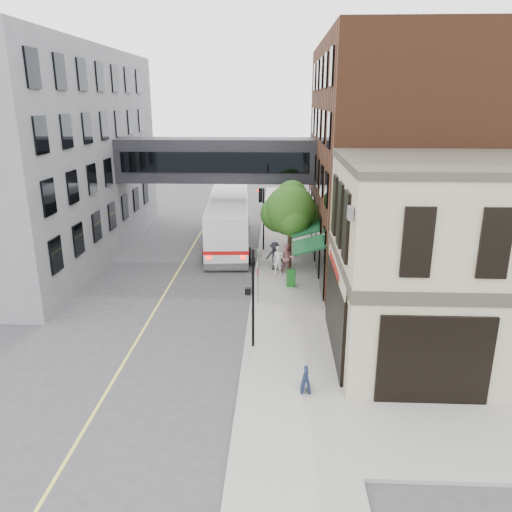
# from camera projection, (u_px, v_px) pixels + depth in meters

# --- Properties ---
(ground) EXTENTS (120.00, 120.00, 0.00)m
(ground) POSITION_uv_depth(u_px,v_px,m) (241.00, 372.00, 20.34)
(ground) COLOR #38383A
(ground) RESTS_ON ground
(sidewalk_main) EXTENTS (4.00, 60.00, 0.15)m
(sidewalk_main) POSITION_uv_depth(u_px,v_px,m) (286.00, 263.00, 33.58)
(sidewalk_main) COLOR gray
(sidewalk_main) RESTS_ON ground
(corner_building) EXTENTS (10.19, 8.12, 8.45)m
(corner_building) POSITION_uv_depth(u_px,v_px,m) (460.00, 262.00, 20.60)
(corner_building) COLOR tan
(corner_building) RESTS_ON ground
(brick_building) EXTENTS (13.76, 18.00, 14.00)m
(brick_building) POSITION_uv_depth(u_px,v_px,m) (411.00, 159.00, 32.12)
(brick_building) COLOR #492717
(brick_building) RESTS_ON ground
(opposite_building) EXTENTS (14.00, 24.00, 14.00)m
(opposite_building) POSITION_uv_depth(u_px,v_px,m) (10.00, 155.00, 34.23)
(opposite_building) COLOR slate
(opposite_building) RESTS_ON ground
(skyway_bridge) EXTENTS (14.00, 3.18, 3.00)m
(skyway_bridge) POSITION_uv_depth(u_px,v_px,m) (217.00, 160.00, 35.68)
(skyway_bridge) COLOR black
(skyway_bridge) RESTS_ON ground
(traffic_signal_near) EXTENTS (0.44, 0.22, 4.60)m
(traffic_signal_near) POSITION_uv_depth(u_px,v_px,m) (252.00, 286.00, 21.34)
(traffic_signal_near) COLOR black
(traffic_signal_near) RESTS_ON sidewalk_main
(traffic_signal_far) EXTENTS (0.53, 0.28, 4.50)m
(traffic_signal_far) POSITION_uv_depth(u_px,v_px,m) (262.00, 207.00, 35.54)
(traffic_signal_far) COLOR black
(traffic_signal_far) RESTS_ON sidewalk_main
(street_sign_pole) EXTENTS (0.08, 0.75, 3.00)m
(street_sign_pole) POSITION_uv_depth(u_px,v_px,m) (258.00, 271.00, 26.42)
(street_sign_pole) COLOR gray
(street_sign_pole) RESTS_ON sidewalk_main
(street_tree) EXTENTS (3.80, 3.20, 5.60)m
(street_tree) POSITION_uv_depth(u_px,v_px,m) (290.00, 210.00, 31.68)
(street_tree) COLOR #382619
(street_tree) RESTS_ON sidewalk_main
(lane_marking) EXTENTS (0.12, 40.00, 0.01)m
(lane_marking) POSITION_uv_depth(u_px,v_px,m) (171.00, 284.00, 30.09)
(lane_marking) COLOR #D8CC4C
(lane_marking) RESTS_ON ground
(bus) EXTENTS (3.92, 13.39, 3.56)m
(bus) POSITION_uv_depth(u_px,v_px,m) (229.00, 219.00, 37.69)
(bus) COLOR silver
(bus) RESTS_ON ground
(pedestrian_a) EXTENTS (0.69, 0.50, 1.79)m
(pedestrian_a) POSITION_uv_depth(u_px,v_px,m) (278.00, 260.00, 31.17)
(pedestrian_a) COLOR silver
(pedestrian_a) RESTS_ON sidewalk_main
(pedestrian_b) EXTENTS (0.93, 0.74, 1.84)m
(pedestrian_b) POSITION_uv_depth(u_px,v_px,m) (287.00, 259.00, 31.33)
(pedestrian_b) COLOR #D38890
(pedestrian_b) RESTS_ON sidewalk_main
(pedestrian_c) EXTENTS (1.36, 1.11, 1.83)m
(pedestrian_c) POSITION_uv_depth(u_px,v_px,m) (275.00, 256.00, 31.89)
(pedestrian_c) COLOR black
(pedestrian_c) RESTS_ON sidewalk_main
(newspaper_box) EXTENTS (0.53, 0.49, 0.98)m
(newspaper_box) POSITION_uv_depth(u_px,v_px,m) (291.00, 278.00, 29.18)
(newspaper_box) COLOR #155E1A
(newspaper_box) RESTS_ON sidewalk_main
(sandwich_board) EXTENTS (0.34, 0.53, 0.93)m
(sandwich_board) POSITION_uv_depth(u_px,v_px,m) (306.00, 380.00, 18.62)
(sandwich_board) COLOR black
(sandwich_board) RESTS_ON sidewalk_main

